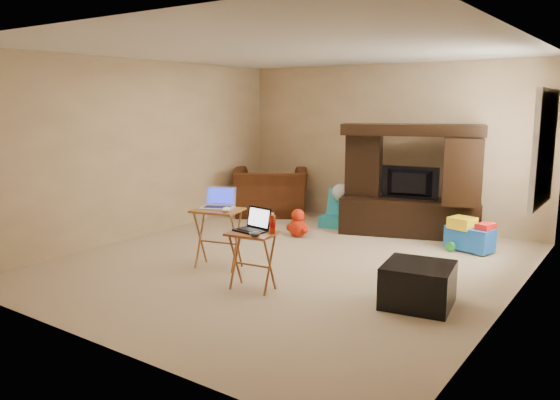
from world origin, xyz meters
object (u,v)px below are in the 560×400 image
Objects in this scene: child_rocker at (336,208)px; plush_toy at (298,223)px; mouse_left at (226,210)px; entertainment_center at (410,181)px; laptop_right at (250,220)px; laptop_left at (217,198)px; television at (409,183)px; mouse_right at (255,234)px; ottoman at (418,285)px; tray_table_right at (252,261)px; push_toy at (470,234)px; water_bottle at (273,224)px; tray_table_left at (218,239)px; recliner at (271,192)px.

plush_toy is (-0.13, -0.88, -0.09)m from child_rocker.
mouse_left reaches higher than child_rocker.
entertainment_center is 3.38× the size of child_rocker.
laptop_left is at bearing 161.91° from laptop_right.
television reaches higher than mouse_right.
ottoman is at bearing -57.41° from child_rocker.
laptop_right is (-1.61, -0.53, 0.53)m from ottoman.
mouse_left reaches higher than mouse_right.
plush_toy is at bearing 146.26° from ottoman.
mouse_left is at bearing 145.95° from tray_table_right.
mouse_right reaches higher than tray_table_right.
push_toy is at bearing 50.91° from mouse_left.
mouse_left is 0.76× the size of water_bottle.
push_toy is at bearing -38.94° from entertainment_center.
child_rocker is 1.83× the size of laptop_right.
push_toy is 0.85× the size of tray_table_left.
push_toy is 3.16m from laptop_right.
child_rocker is 3.13m from tray_table_right.
entertainment_center is at bearing 174.02° from push_toy.
plush_toy is at bearing 116.61° from water_bottle.
mouse_right is (0.95, -0.52, -0.19)m from laptop_left.
recliner is at bearing -172.44° from push_toy.
laptop_left is (1.25, -2.79, 0.42)m from recliner.
laptop_right is 0.63m from mouse_left.
tray_table_right is at bearing -49.71° from laptop_left.
ottoman is at bearing 109.85° from recliner.
water_bottle is (0.80, -0.22, -0.03)m from mouse_left.
water_bottle is at bearing -41.14° from laptop_left.
television is 1.17m from push_toy.
push_toy is at bearing 66.16° from mouse_right.
laptop_left is at bearing -176.45° from ottoman.
laptop_right is at bearing -103.47° from push_toy.
tray_table_right is (-0.43, -3.15, -0.50)m from entertainment_center.
plush_toy is 1.12× the size of laptop_left.
push_toy is (2.26, 0.62, 0.02)m from plush_toy.
television reaches higher than water_bottle.
ottoman is (1.14, -2.55, -0.57)m from television.
plush_toy is 0.69× the size of push_toy.
mouse_left reaches higher than tray_table_right.
laptop_right is (-0.47, -3.13, -0.08)m from entertainment_center.
entertainment_center is 3.13× the size of ottoman.
television is 3.17m from tray_table_right.
tray_table_right reaches higher than plush_toy.
plush_toy is 2.32m from tray_table_right.
ottoman is at bearing 12.11° from tray_table_right.
push_toy is 1.87× the size of laptop_right.
recliner reaches higher than mouse_right.
plush_toy is 1.86m from laptop_left.
entertainment_center is 3.06m from tray_table_left.
television is 2.00× the size of plush_toy.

